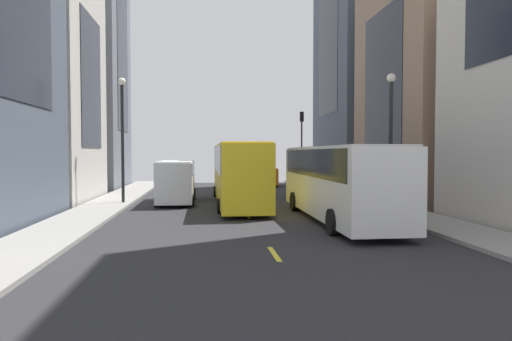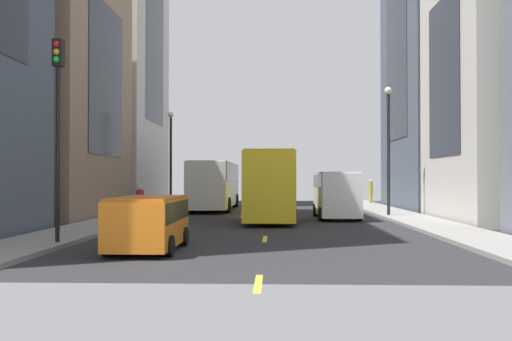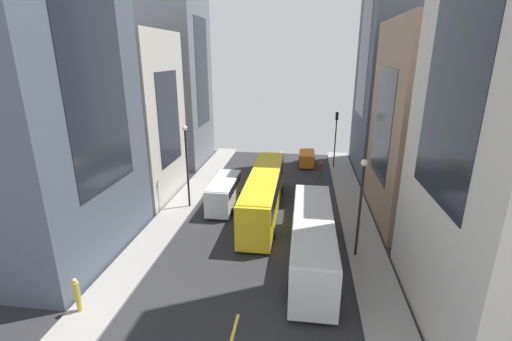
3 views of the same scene
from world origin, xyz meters
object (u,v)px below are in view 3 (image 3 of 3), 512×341
(city_bus_white, at_px, (312,236))
(car_orange_0, at_px, (307,158))
(pedestrian_crossing_mid, at_px, (77,294))
(streetcar_yellow, at_px, (264,190))
(pedestrian_walking_far, at_px, (320,170))
(delivery_van_white, at_px, (224,191))
(traffic_light_near_corner, at_px, (336,130))

(city_bus_white, height_order, car_orange_0, city_bus_white)
(city_bus_white, relative_size, car_orange_0, 2.90)
(city_bus_white, xyz_separation_m, pedestrian_crossing_mid, (12.27, 6.53, -0.80))
(city_bus_white, bearing_deg, streetcar_yellow, -61.75)
(pedestrian_walking_far, bearing_deg, delivery_van_white, -92.01)
(streetcar_yellow, relative_size, delivery_van_white, 2.29)
(streetcar_yellow, height_order, car_orange_0, streetcar_yellow)
(city_bus_white, distance_m, delivery_van_white, 11.25)
(city_bus_white, height_order, pedestrian_walking_far, city_bus_white)
(streetcar_yellow, bearing_deg, pedestrian_walking_far, -118.09)
(traffic_light_near_corner, bearing_deg, pedestrian_crossing_mid, 61.23)
(delivery_van_white, distance_m, car_orange_0, 15.63)
(streetcar_yellow, height_order, delivery_van_white, streetcar_yellow)
(traffic_light_near_corner, bearing_deg, car_orange_0, -15.50)
(city_bus_white, bearing_deg, delivery_van_white, -46.83)
(pedestrian_walking_far, relative_size, traffic_light_near_corner, 0.30)
(delivery_van_white, height_order, car_orange_0, delivery_van_white)
(pedestrian_crossing_mid, xyz_separation_m, traffic_light_near_corner, (-15.17, -27.62, 3.53))
(pedestrian_crossing_mid, xyz_separation_m, pedestrian_walking_far, (-13.44, -23.62, -0.14))
(pedestrian_walking_far, bearing_deg, city_bus_white, -51.03)
(pedestrian_crossing_mid, bearing_deg, car_orange_0, 26.80)
(pedestrian_crossing_mid, bearing_deg, delivery_van_white, 32.24)
(streetcar_yellow, distance_m, car_orange_0, 15.05)
(car_orange_0, bearing_deg, pedestrian_walking_far, 107.10)
(car_orange_0, relative_size, pedestrian_crossing_mid, 2.05)
(city_bus_white, height_order, traffic_light_near_corner, traffic_light_near_corner)
(pedestrian_walking_far, bearing_deg, car_orange_0, 149.98)
(pedestrian_crossing_mid, bearing_deg, traffic_light_near_corner, 20.73)
(city_bus_white, bearing_deg, pedestrian_crossing_mid, 28.03)
(streetcar_yellow, relative_size, pedestrian_crossing_mid, 7.14)
(delivery_van_white, xyz_separation_m, traffic_light_near_corner, (-10.59, -12.89, 3.22))
(pedestrian_walking_far, distance_m, traffic_light_near_corner, 5.69)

